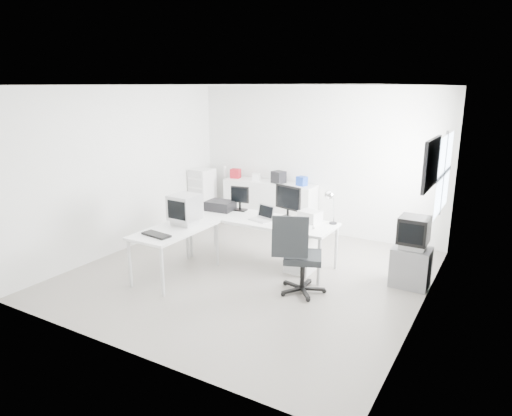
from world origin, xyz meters
The scene contains 30 objects.
floor centered at (0.00, 0.00, 0.00)m, with size 5.00×5.00×0.01m, color #AFA89D.
ceiling centered at (0.00, 0.00, 2.80)m, with size 5.00×5.00×0.01m, color white.
back_wall centered at (0.00, 2.50, 1.40)m, with size 5.00×0.02×2.80m, color white.
left_wall centered at (-2.50, 0.00, 1.40)m, with size 0.02×5.00×2.80m, color white.
right_wall centered at (2.50, 0.00, 1.40)m, with size 0.02×5.00×2.80m, color white.
window centered at (2.48, 1.20, 1.60)m, with size 0.02×1.20×1.10m, color white, non-canonical shape.
wall_picture centered at (2.47, 0.10, 1.90)m, with size 0.04×0.90×0.60m, color black, non-canonical shape.
main_desk centered at (-0.08, 0.49, 0.38)m, with size 2.40×0.80×0.75m, color white, non-canonical shape.
side_desk centered at (-0.93, -0.61, 0.38)m, with size 0.70×1.40×0.75m, color white, non-canonical shape.
drawer_pedestal centered at (0.62, 0.54, 0.30)m, with size 0.40×0.50×0.60m, color white.
inkjet_printer centered at (-0.93, 0.59, 0.83)m, with size 0.45×0.35×0.16m, color black.
lcd_monitor_small centered at (-0.63, 0.74, 0.95)m, with size 0.32×0.18×0.41m, color black, non-canonical shape.
lcd_monitor_large centered at (0.27, 0.74, 1.01)m, with size 0.51×0.20×0.53m, color black, non-canonical shape.
laptop centered at (-0.03, 0.39, 0.85)m, with size 0.31×0.32×0.21m, color #B7B7BA, non-canonical shape.
white_keyboard centered at (0.57, 0.34, 0.76)m, with size 0.39×0.12×0.02m, color white.
white_mouse centered at (0.87, 0.39, 0.78)m, with size 0.05×0.05×0.05m, color white.
laser_printer centered at (0.67, 0.71, 0.84)m, with size 0.31×0.27×0.18m, color silver.
desk_lamp centered at (1.02, 0.79, 0.97)m, with size 0.15×0.15×0.44m, color silver, non-canonical shape.
crt_monitor centered at (-0.93, -0.36, 0.96)m, with size 0.36×0.36×0.41m, color #B7B7BA, non-canonical shape.
black_keyboard centered at (-0.93, -1.01, 0.76)m, with size 0.45×0.18×0.03m, color black.
office_chair centered at (0.97, -0.19, 0.57)m, with size 0.66×0.66×1.15m, color #272A2C, non-canonical shape.
tv_cabinet centered at (2.22, 0.79, 0.29)m, with size 0.52×0.43×0.57m, color slate.
crt_tv centered at (2.22, 0.79, 0.80)m, with size 0.50×0.48×0.45m, color black, non-canonical shape.
sideboard centered at (-0.87, 2.24, 0.48)m, with size 1.90×0.48×0.95m, color white.
clutter_box_a centered at (-1.67, 2.24, 1.05)m, with size 0.19×0.17×0.19m, color maroon.
clutter_box_b centered at (-1.17, 2.24, 1.02)m, with size 0.14×0.12×0.14m, color white.
clutter_box_c centered at (-0.67, 2.24, 1.07)m, with size 0.23×0.21×0.23m, color black.
clutter_box_d centered at (-0.17, 2.24, 1.04)m, with size 0.18×0.15×0.18m, color #1941B4.
clutter_bottle centered at (-1.97, 2.28, 1.06)m, with size 0.07×0.07×0.22m, color white.
filing_cabinet centered at (-2.28, 1.91, 0.56)m, with size 0.40×0.47×1.13m, color white.
Camera 1 is at (3.35, -5.59, 2.78)m, focal length 32.00 mm.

